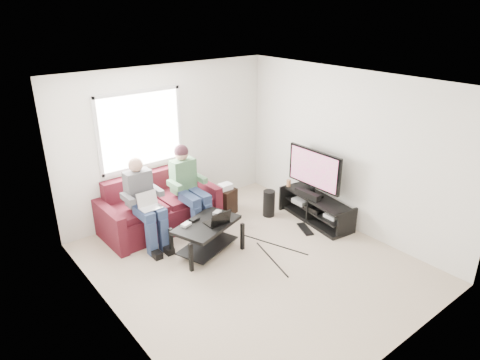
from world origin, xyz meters
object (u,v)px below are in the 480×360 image
object	(u,v)px
coffee_table	(207,231)
subwoofer	(269,203)
tv_stand	(316,210)
tv	(314,170)
end_table	(226,200)
sofa	(159,209)

from	to	relation	value
coffee_table	subwoofer	size ratio (longest dim) A/B	2.38
coffee_table	tv_stand	distance (m)	2.07
tv	coffee_table	bearing A→B (deg)	173.24
coffee_table	subwoofer	xyz separation A→B (m)	(1.53, 0.31, -0.13)
coffee_table	tv_stand	bearing A→B (deg)	-9.52
end_table	coffee_table	bearing A→B (deg)	-138.95
sofa	tv	xyz separation A→B (m)	(2.21, -1.40, 0.59)
coffee_table	tv_stand	size ratio (longest dim) A/B	0.79
sofa	tv_stand	xyz separation A→B (m)	(2.21, -1.50, -0.12)
sofa	end_table	distance (m)	1.22
sofa	end_table	xyz separation A→B (m)	(1.18, -0.29, -0.07)
coffee_table	end_table	xyz separation A→B (m)	(1.00, 0.87, -0.11)
sofa	tv	bearing A→B (deg)	-32.28
tv_stand	tv	bearing A→B (deg)	91.47
sofa	tv_stand	bearing A→B (deg)	-34.06
sofa	tv_stand	distance (m)	2.68
coffee_table	subwoofer	distance (m)	1.57
end_table	sofa	bearing A→B (deg)	166.27
tv_stand	tv	distance (m)	0.72
tv_stand	tv	world-z (taller)	tv
end_table	tv_stand	bearing A→B (deg)	-49.42
coffee_table	sofa	bearing A→B (deg)	98.96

